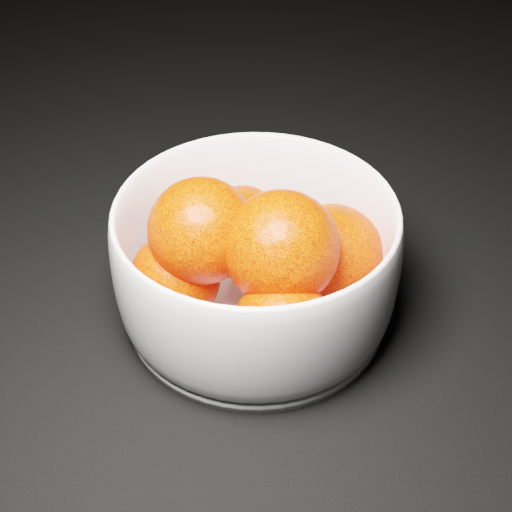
% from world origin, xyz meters
% --- Properties ---
extents(bowl, '(0.21, 0.21, 0.10)m').
position_xyz_m(bowl, '(-0.25, -0.16, 0.05)').
color(bowl, silver).
rests_on(bowl, ground).
extents(orange_pile, '(0.18, 0.17, 0.12)m').
position_xyz_m(orange_pile, '(-0.24, -0.17, 0.06)').
color(orange_pile, '#F82A05').
rests_on(orange_pile, bowl).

